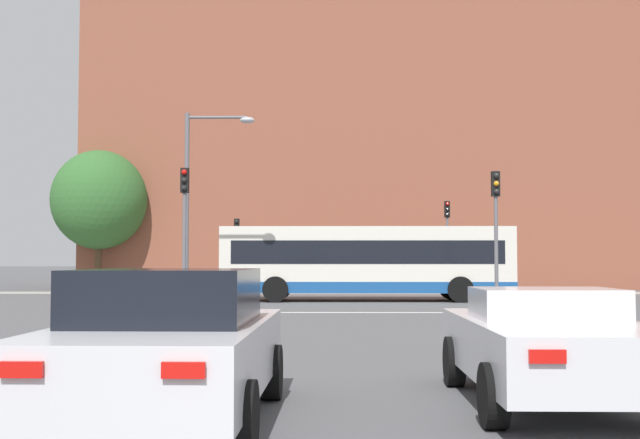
# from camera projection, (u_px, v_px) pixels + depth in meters

# --- Properties ---
(stop_line_strip) EXTENTS (7.82, 0.30, 0.01)m
(stop_line_strip) POSITION_uv_depth(u_px,v_px,m) (348.00, 312.00, 24.82)
(stop_line_strip) COLOR silver
(stop_line_strip) RESTS_ON ground_plane
(far_pavement) EXTENTS (68.68, 2.50, 0.01)m
(far_pavement) POSITION_uv_depth(u_px,v_px,m) (341.00, 293.00, 39.53)
(far_pavement) COLOR #A09B91
(far_pavement) RESTS_ON ground_plane
(brick_civic_building) EXTENTS (33.73, 11.39, 27.01)m
(brick_civic_building) POSITION_uv_depth(u_px,v_px,m) (373.00, 113.00, 49.18)
(brick_civic_building) COLOR brown
(brick_civic_building) RESTS_ON ground_plane
(car_saloon_left) EXTENTS (2.11, 4.49, 1.54)m
(car_saloon_left) POSITION_uv_depth(u_px,v_px,m) (168.00, 345.00, 8.02)
(car_saloon_left) COLOR silver
(car_saloon_left) RESTS_ON ground_plane
(car_roadster_right) EXTENTS (2.01, 4.30, 1.30)m
(car_roadster_right) POSITION_uv_depth(u_px,v_px,m) (549.00, 344.00, 9.05)
(car_roadster_right) COLOR silver
(car_roadster_right) RESTS_ON ground_plane
(bus_crossing_lead) EXTENTS (11.46, 2.70, 2.93)m
(bus_crossing_lead) POSITION_uv_depth(u_px,v_px,m) (366.00, 261.00, 31.94)
(bus_crossing_lead) COLOR silver
(bus_crossing_lead) RESTS_ON ground_plane
(traffic_light_near_right) EXTENTS (0.26, 0.31, 4.46)m
(traffic_light_near_right) POSITION_uv_depth(u_px,v_px,m) (496.00, 217.00, 25.54)
(traffic_light_near_right) COLOR slate
(traffic_light_near_right) RESTS_ON ground_plane
(traffic_light_far_right) EXTENTS (0.26, 0.31, 4.51)m
(traffic_light_far_right) POSITION_uv_depth(u_px,v_px,m) (447.00, 232.00, 39.11)
(traffic_light_far_right) COLOR slate
(traffic_light_far_right) RESTS_ON ground_plane
(traffic_light_near_left) EXTENTS (0.26, 0.31, 4.58)m
(traffic_light_near_left) POSITION_uv_depth(u_px,v_px,m) (184.00, 215.00, 25.64)
(traffic_light_near_left) COLOR slate
(traffic_light_near_left) RESTS_ON ground_plane
(traffic_light_far_left) EXTENTS (0.26, 0.31, 3.65)m
(traffic_light_far_left) POSITION_uv_depth(u_px,v_px,m) (237.00, 243.00, 39.07)
(traffic_light_far_left) COLOR slate
(traffic_light_far_left) RESTS_ON ground_plane
(street_lamp_junction) EXTENTS (2.40, 0.36, 6.69)m
(street_lamp_junction) POSITION_uv_depth(u_px,v_px,m) (200.00, 186.00, 27.46)
(street_lamp_junction) COLOR slate
(street_lamp_junction) RESTS_ON ground_plane
(pedestrian_waiting) EXTENTS (0.41, 0.45, 1.82)m
(pedestrian_waiting) POSITION_uv_depth(u_px,v_px,m) (312.00, 271.00, 39.63)
(pedestrian_waiting) COLOR black
(pedestrian_waiting) RESTS_ON ground_plane
(tree_by_building) EXTENTS (5.05, 5.05, 7.50)m
(tree_by_building) POSITION_uv_depth(u_px,v_px,m) (99.00, 200.00, 42.82)
(tree_by_building) COLOR #4C3823
(tree_by_building) RESTS_ON ground_plane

